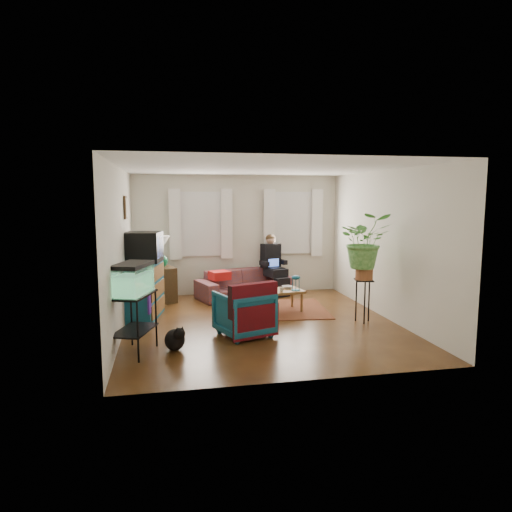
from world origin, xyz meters
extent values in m
cube|color=#4F2B14|center=(0.00, 0.00, 0.00)|extent=(4.50, 5.00, 0.01)
cube|color=white|center=(0.00, 0.00, 2.60)|extent=(4.50, 5.00, 0.01)
cube|color=silver|center=(0.00, 2.50, 1.30)|extent=(4.50, 0.01, 2.60)
cube|color=silver|center=(0.00, -2.50, 1.30)|extent=(4.50, 0.01, 2.60)
cube|color=silver|center=(-2.25, 0.00, 1.30)|extent=(0.01, 5.00, 2.60)
cube|color=silver|center=(2.25, 0.00, 1.30)|extent=(0.01, 5.00, 2.60)
cube|color=white|center=(-0.80, 2.48, 1.55)|extent=(1.08, 0.04, 1.38)
cube|color=white|center=(1.25, 2.48, 1.55)|extent=(1.08, 0.04, 1.38)
cube|color=white|center=(-0.80, 2.40, 1.55)|extent=(1.36, 0.06, 1.50)
cube|color=white|center=(1.25, 2.40, 1.55)|extent=(1.36, 0.06, 1.50)
cube|color=#3D2616|center=(-2.21, 0.85, 1.95)|extent=(0.04, 0.32, 0.40)
cube|color=maroon|center=(0.42, 0.85, 0.01)|extent=(2.15, 1.79, 0.01)
imported|color=brown|center=(0.07, 2.05, 0.39)|extent=(2.15, 1.39, 0.78)
cube|color=#3D2B17|center=(-1.65, 1.91, 0.36)|extent=(0.62, 0.62, 0.71)
cube|color=#126B6C|center=(-1.99, 0.72, 0.50)|extent=(0.77, 1.19, 0.99)
cube|color=black|center=(-1.95, 0.83, 1.26)|extent=(0.71, 0.66, 0.53)
cube|color=black|center=(-2.00, -1.15, 0.41)|extent=(0.64, 0.84, 0.83)
cube|color=#7FD899|center=(-2.00, -1.15, 1.05)|extent=(0.58, 0.76, 0.44)
ellipsoid|color=black|center=(-1.46, -1.13, 0.19)|extent=(0.42, 0.51, 0.37)
imported|color=#126A6F|center=(-0.39, -0.63, 0.39)|extent=(0.95, 0.92, 0.77)
cube|color=#9E0A0A|center=(-0.29, -0.91, 0.55)|extent=(0.79, 0.43, 0.64)
cube|color=brown|center=(0.43, 0.69, 0.21)|extent=(1.06, 0.69, 0.41)
imported|color=white|center=(0.23, 0.56, 0.45)|extent=(0.13, 0.13, 0.09)
imported|color=beige|center=(0.50, 0.53, 0.45)|extent=(0.10, 0.10, 0.08)
imported|color=white|center=(0.69, 0.82, 0.43)|extent=(0.22, 0.22, 0.05)
cylinder|color=#B21414|center=(0.15, 0.78, 0.43)|extent=(0.35, 0.35, 0.04)
cube|color=black|center=(1.73, -0.29, 0.37)|extent=(0.38, 0.38, 0.74)
imported|color=#599947|center=(1.73, -0.29, 1.26)|extent=(1.00, 0.92, 0.94)
camera|label=1|loc=(-1.55, -7.39, 2.14)|focal=32.00mm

